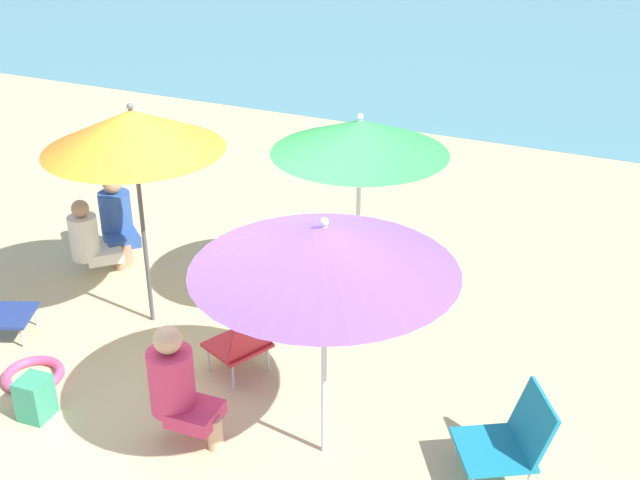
{
  "coord_description": "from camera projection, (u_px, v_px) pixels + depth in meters",
  "views": [
    {
      "loc": [
        3.35,
        -4.88,
        4.14
      ],
      "look_at": [
        0.47,
        1.42,
        0.7
      ],
      "focal_mm": 45.6,
      "sensor_mm": 36.0,
      "label": 1
    }
  ],
  "objects": [
    {
      "name": "swim_ring",
      "position": [
        33.0,
        375.0,
        6.91
      ],
      "size": [
        0.52,
        0.52,
        0.08
      ],
      "primitive_type": "torus",
      "color": "#E54C7F",
      "rests_on": "ground_plane"
    },
    {
      "name": "beach_bag",
      "position": [
        35.0,
        398.0,
        6.4
      ],
      "size": [
        0.24,
        0.26,
        0.36
      ],
      "primitive_type": "cube",
      "rotation": [
        0.0,
        0.0,
        4.79
      ],
      "color": "#389970",
      "rests_on": "ground_plane"
    },
    {
      "name": "umbrella_orange",
      "position": [
        133.0,
        130.0,
        6.93
      ],
      "size": [
        1.58,
        1.58,
        2.14
      ],
      "color": "#4C4C51",
      "rests_on": "ground_plane"
    },
    {
      "name": "person_c",
      "position": [
        90.0,
        239.0,
        8.42
      ],
      "size": [
        0.51,
        0.51,
        0.85
      ],
      "rotation": [
        0.0,
        0.0,
        0.79
      ],
      "color": "silver",
      "rests_on": "ground_plane"
    },
    {
      "name": "person_b",
      "position": [
        117.0,
        217.0,
        8.79
      ],
      "size": [
        0.56,
        0.53,
        0.92
      ],
      "rotation": [
        0.0,
        0.0,
        5.59
      ],
      "color": "#2D519E",
      "rests_on": "ground_plane"
    },
    {
      "name": "umbrella_purple",
      "position": [
        324.0,
        249.0,
        5.36
      ],
      "size": [
        1.84,
        1.84,
        1.93
      ],
      "color": "silver",
      "rests_on": "ground_plane"
    },
    {
      "name": "ground_plane",
      "position": [
        203.0,
        368.0,
        7.06
      ],
      "size": [
        40.0,
        40.0,
        0.0
      ],
      "primitive_type": "plane",
      "color": "#D3BC8C"
    },
    {
      "name": "beach_chair_c",
      "position": [
        511.0,
        438.0,
        5.75
      ],
      "size": [
        0.78,
        0.76,
        0.66
      ],
      "rotation": [
        0.0,
        0.0,
        -2.6
      ],
      "color": "teal",
      "rests_on": "ground_plane"
    },
    {
      "name": "beach_chair_a",
      "position": [
        245.0,
        341.0,
        6.79
      ],
      "size": [
        0.67,
        0.64,
        0.68
      ],
      "rotation": [
        0.0,
        0.0,
        2.74
      ],
      "color": "red",
      "rests_on": "ground_plane"
    },
    {
      "name": "sea_water",
      "position": [
        538.0,
        33.0,
        19.13
      ],
      "size": [
        40.0,
        16.0,
        0.01
      ],
      "primitive_type": "cube",
      "color": "#5693A3",
      "rests_on": "ground_plane"
    },
    {
      "name": "umbrella_green",
      "position": [
        360.0,
        137.0,
        7.04
      ],
      "size": [
        1.58,
        1.58,
        2.03
      ],
      "color": "silver",
      "rests_on": "ground_plane"
    },
    {
      "name": "person_a",
      "position": [
        177.0,
        384.0,
        6.02
      ],
      "size": [
        0.57,
        0.36,
        0.99
      ],
      "rotation": [
        0.0,
        0.0,
        0.05
      ],
      "color": "#DB3866",
      "rests_on": "ground_plane"
    }
  ]
}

